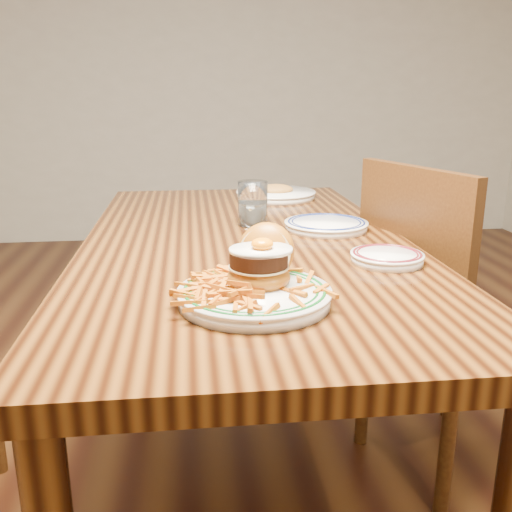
{
  "coord_description": "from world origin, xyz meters",
  "views": [
    {
      "loc": [
        -0.14,
        -1.46,
        1.13
      ],
      "look_at": [
        -0.02,
        -0.43,
        0.83
      ],
      "focal_mm": 40.0,
      "sensor_mm": 36.0,
      "label": 1
    }
  ],
  "objects": [
    {
      "name": "chair_right",
      "position": [
        0.57,
        0.01,
        0.5
      ],
      "size": [
        0.56,
        0.56,
        0.94
      ],
      "rotation": [
        0.0,
        0.0,
        3.47
      ],
      "color": "#3C230C",
      "rests_on": "floor"
    },
    {
      "name": "floor",
      "position": [
        0.0,
        0.0,
        0.0
      ],
      "size": [
        6.0,
        6.0,
        0.0
      ],
      "primitive_type": "plane",
      "color": "black",
      "rests_on": "ground"
    },
    {
      "name": "water_glass",
      "position": [
        0.04,
        0.16,
        0.81
      ],
      "size": [
        0.09,
        0.09,
        0.13
      ],
      "color": "white",
      "rests_on": "table"
    },
    {
      "name": "main_plate",
      "position": [
        -0.03,
        -0.46,
        0.79
      ],
      "size": [
        0.29,
        0.3,
        0.14
      ],
      "rotation": [
        0.0,
        0.0,
        -0.34
      ],
      "color": "white",
      "rests_on": "table"
    },
    {
      "name": "far_plate",
      "position": [
        0.17,
        0.58,
        0.77
      ],
      "size": [
        0.29,
        0.29,
        0.05
      ],
      "rotation": [
        0.0,
        0.0,
        0.2
      ],
      "color": "white",
      "rests_on": "table"
    },
    {
      "name": "table",
      "position": [
        0.0,
        0.0,
        0.66
      ],
      "size": [
        0.85,
        1.6,
        0.75
      ],
      "color": "black",
      "rests_on": "floor"
    },
    {
      "name": "rear_plate",
      "position": [
        0.24,
        0.08,
        0.76
      ],
      "size": [
        0.24,
        0.24,
        0.03
      ],
      "rotation": [
        0.0,
        0.0,
        0.05
      ],
      "color": "white",
      "rests_on": "table"
    },
    {
      "name": "side_plate",
      "position": [
        0.3,
        -0.26,
        0.76
      ],
      "size": [
        0.17,
        0.17,
        0.03
      ],
      "rotation": [
        0.0,
        0.0,
        -0.1
      ],
      "color": "white",
      "rests_on": "table"
    }
  ]
}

